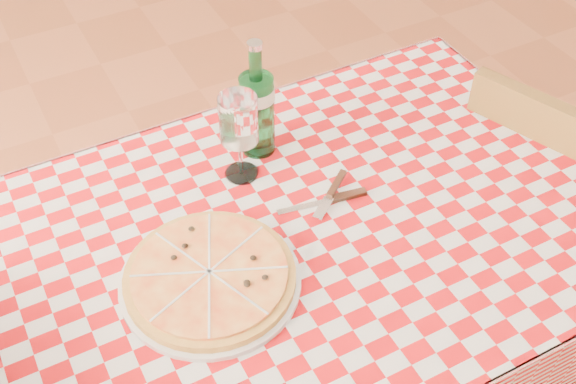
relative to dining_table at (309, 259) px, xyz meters
name	(u,v)px	position (x,y,z in m)	size (l,w,h in m)	color
dining_table	(309,259)	(0.00, 0.00, 0.00)	(1.20, 0.80, 0.75)	brown
tablecloth	(310,229)	(0.00, 0.00, 0.09)	(1.30, 0.90, 0.01)	#A70A0E
chair_near	(536,198)	(0.70, 0.02, -0.17)	(0.50, 0.50, 0.86)	brown
pizza_plate	(210,276)	(-0.24, -0.04, 0.12)	(0.35, 0.35, 0.04)	#BF7E3F
water_bottle	(257,99)	(0.01, 0.27, 0.24)	(0.08, 0.08, 0.28)	#175F28
wine_glass	(240,138)	(-0.06, 0.21, 0.20)	(0.08, 0.08, 0.21)	silver
cutlery	(329,198)	(0.07, 0.05, 0.11)	(0.21, 0.18, 0.02)	silver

